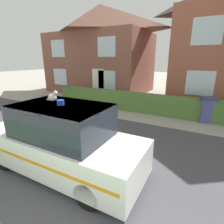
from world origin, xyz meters
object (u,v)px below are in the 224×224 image
object	(u,v)px
cat	(53,97)
wheelie_bin	(207,110)
police_car	(61,141)
house_left	(100,49)

from	to	relation	value
cat	wheelie_bin	xyz separation A→B (m)	(3.10, 6.07, -1.40)
cat	wheelie_bin	world-z (taller)	cat
police_car	house_left	distance (m)	12.46
house_left	wheelie_bin	world-z (taller)	house_left
police_car	wheelie_bin	size ratio (longest dim) A/B	3.76
police_car	cat	bearing A→B (deg)	95.84
house_left	wheelie_bin	distance (m)	10.47
house_left	wheelie_bin	bearing A→B (deg)	-28.70
police_car	wheelie_bin	bearing A→B (deg)	-118.74
wheelie_bin	cat	bearing A→B (deg)	-137.00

